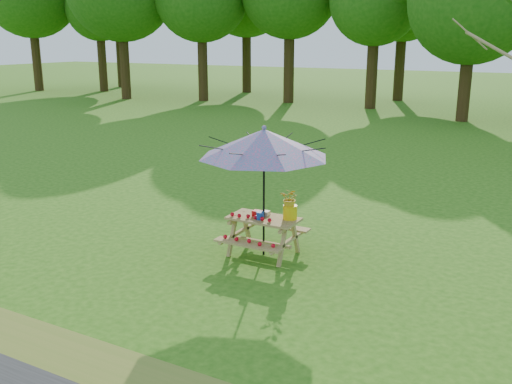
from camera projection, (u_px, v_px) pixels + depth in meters
The scene contains 6 objects.
ground at pixel (14, 233), 10.92m from camera, with size 120.00×120.00×0.00m, color #286012.
picnic_table at pixel (264, 237), 9.78m from camera, with size 1.20×1.32×0.67m.
patio_umbrella at pixel (264, 143), 9.36m from camera, with size 2.20×2.20×2.25m.
produce_bins at pixel (260, 214), 9.70m from camera, with size 0.27×0.39×0.13m.
tomatoes_row at pixel (251, 217), 9.60m from camera, with size 0.77×0.13×0.07m, color red, non-canonical shape.
flower_bucket at pixel (290, 203), 9.54m from camera, with size 0.32×0.28×0.54m.
Camera 1 is at (9.04, -6.82, 3.63)m, focal length 40.00 mm.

